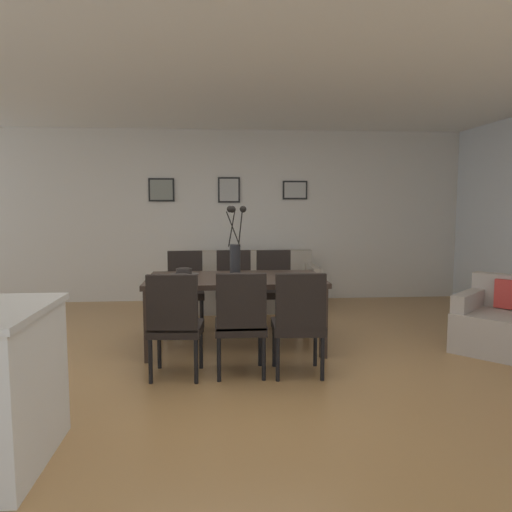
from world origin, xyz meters
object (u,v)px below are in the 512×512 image
dining_chair_near_left (175,320)px  dining_chair_mid_left (299,319)px  dining_table (235,284)px  framed_picture_center (229,190)px  dining_chair_far_left (241,319)px  framed_picture_left (161,190)px  dining_chair_near_right (185,286)px  bowl_near_right (184,271)px  bowl_near_left (181,277)px  sofa (250,289)px  framed_picture_right (295,190)px  centerpiece_vase (235,250)px  armchair (504,323)px  dining_chair_far_right (234,284)px  bowl_far_left (236,276)px  dining_chair_mid_right (275,284)px

dining_chair_near_left → dining_chair_mid_left: size_ratio=1.00×
dining_table → framed_picture_center: 2.72m
dining_chair_near_left → dining_chair_far_left: (0.56, 0.02, 0.00)m
dining_chair_far_left → framed_picture_center: bearing=90.3°
dining_chair_near_left → framed_picture_left: 3.65m
dining_table → framed_picture_center: size_ratio=4.68×
dining_chair_near_left → dining_chair_near_right: size_ratio=1.00×
bowl_near_right → dining_chair_near_left: bearing=-90.3°
dining_table → dining_chair_far_left: size_ratio=1.96×
bowl_near_left → bowl_near_right: size_ratio=1.00×
dining_chair_far_left → sofa: (0.26, 2.81, -0.23)m
framed_picture_right → dining_chair_near_left: bearing=-114.5°
dining_chair_near_right → bowl_near_right: (0.03, -0.65, 0.27)m
centerpiece_vase → armchair: 2.84m
sofa → framed_picture_left: (-1.29, 0.59, 1.42)m
dining_chair_far_right → bowl_far_left: size_ratio=5.41×
bowl_near_left → bowl_near_right: same height
bowl_far_left → framed_picture_right: bearing=69.7°
dining_chair_near_right → sofa: dining_chair_near_right is taller
framed_picture_center → dining_chair_near_left: bearing=-99.1°
dining_chair_near_left → dining_chair_far_left: 0.56m
bowl_near_right → dining_chair_far_left: bearing=-63.4°
dining_chair_far_right → armchair: size_ratio=0.81×
dining_chair_far_left → bowl_near_right: size_ratio=5.41×
armchair → dining_chair_near_right: bearing=159.4°
bowl_near_right → sofa: bearing=64.4°
framed_picture_left → framed_picture_center: size_ratio=1.00×
dining_table → framed_picture_left: bearing=112.0°
bowl_near_right → bowl_far_left: same height
dining_chair_mid_left → dining_chair_near_left: bearing=178.8°
bowl_near_right → sofa: bowl_near_right is taller
dining_table → dining_chair_mid_right: bearing=59.6°
sofa → framed_picture_right: 1.70m
dining_chair_far_left → framed_picture_right: framed_picture_right is taller
dining_chair_near_right → centerpiece_vase: bearing=-56.9°
dining_chair_near_left → bowl_near_right: bearing=89.7°
dining_chair_far_right → dining_chair_mid_right: 0.50m
centerpiece_vase → bowl_near_left: 0.63m
dining_chair_far_left → dining_chair_near_left: bearing=-178.4°
dining_chair_mid_left → dining_chair_mid_right: size_ratio=1.00×
dining_chair_far_left → framed_picture_right: size_ratio=2.43×
dining_chair_near_left → bowl_far_left: 0.91m
dining_chair_near_right → framed_picture_center: 2.10m
centerpiece_vase → framed_picture_right: bearing=68.1°
dining_chair_far_left → bowl_near_right: bearing=116.6°
framed_picture_center → centerpiece_vase: bearing=-90.0°
dining_chair_far_right → dining_chair_mid_right: (0.50, -0.04, 0.00)m
dining_chair_far_left → bowl_far_left: bearing=91.4°
sofa → framed_picture_center: (-0.28, 0.59, 1.42)m
bowl_near_left → framed_picture_right: framed_picture_right is taller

